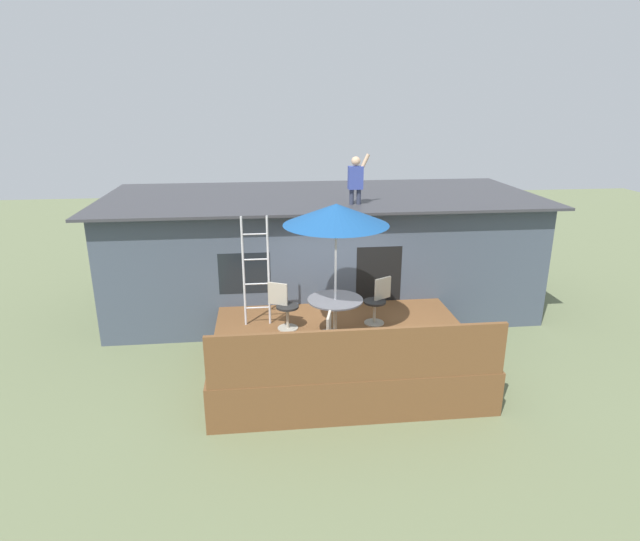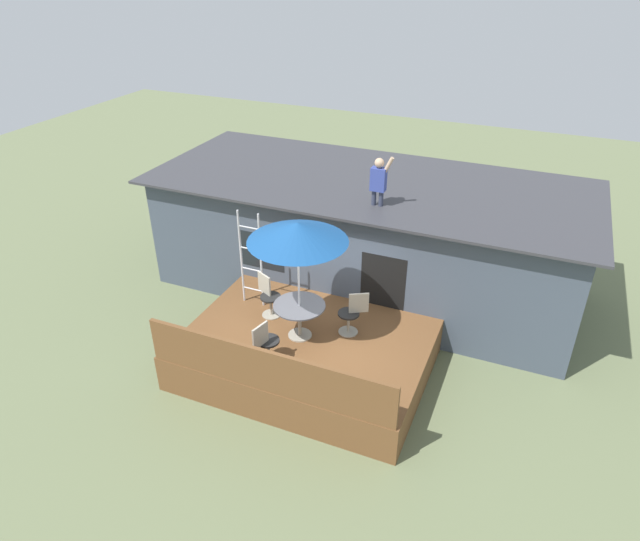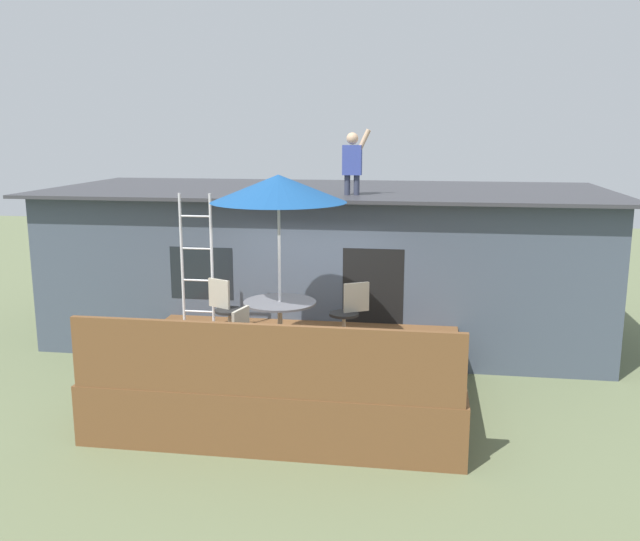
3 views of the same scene
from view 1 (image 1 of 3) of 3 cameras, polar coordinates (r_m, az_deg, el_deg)
name	(u,v)px [view 1 (image 1 of 3)]	position (r m, az deg, el deg)	size (l,w,h in m)	color
ground_plane	(341,370)	(10.55, 2.32, -10.75)	(40.00, 40.00, 0.00)	#66704C
house	(321,251)	(13.32, 0.11, 2.18)	(10.50, 4.50, 2.85)	#424C5B
deck	(342,352)	(10.36, 2.35, -8.81)	(4.88, 3.70, 0.80)	brown
deck_railing	(359,355)	(8.39, 4.27, -9.17)	(4.78, 0.08, 0.90)	brown
patio_table	(335,307)	(9.85, 1.66, -3.98)	(1.04, 1.04, 0.74)	#A59E8C
patio_umbrella	(336,214)	(9.33, 1.75, 6.09)	(1.90, 1.90, 2.54)	silver
step_ladder	(256,272)	(10.25, -6.94, -0.14)	(0.52, 0.04, 2.20)	silver
person_figure	(356,177)	(11.72, 3.92, 10.09)	(0.47, 0.20, 1.11)	#33384C
patio_chair_left	(284,306)	(10.24, -3.92, -3.90)	(0.59, 0.44, 0.92)	#A59E8C
patio_chair_right	(378,301)	(10.54, 6.26, -3.32)	(0.58, 0.44, 0.92)	#A59E8C
patio_chair_near	(329,337)	(8.96, 1.03, -7.22)	(0.44, 0.61, 0.92)	#A59E8C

